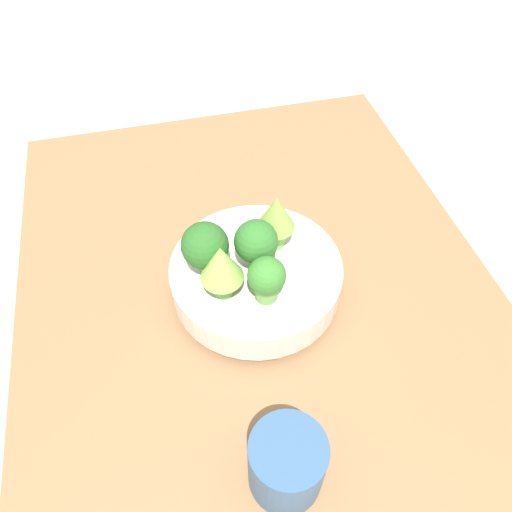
% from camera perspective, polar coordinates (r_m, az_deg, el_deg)
% --- Properties ---
extents(ground_plane, '(6.00, 6.00, 0.00)m').
position_cam_1_polar(ground_plane, '(0.76, 0.27, -5.50)').
color(ground_plane, silver).
extents(table, '(0.88, 0.68, 0.04)m').
position_cam_1_polar(table, '(0.74, 0.27, -4.59)').
color(table, olive).
rests_on(table, ground_plane).
extents(bowl, '(0.23, 0.23, 0.06)m').
position_cam_1_polar(bowl, '(0.69, 0.00, -2.45)').
color(bowl, silver).
rests_on(bowl, table).
extents(romanesco_piece_near, '(0.05, 0.05, 0.09)m').
position_cam_1_polar(romanesco_piece_near, '(0.66, 2.31, 4.57)').
color(romanesco_piece_near, '#7AB256').
rests_on(romanesco_piece_near, bowl).
extents(broccoli_floret_back, '(0.06, 0.06, 0.08)m').
position_cam_1_polar(broccoli_floret_back, '(0.63, -5.87, 1.21)').
color(broccoli_floret_back, '#609347').
rests_on(broccoli_floret_back, bowl).
extents(broccoli_floret_left, '(0.05, 0.05, 0.07)m').
position_cam_1_polar(broccoli_floret_left, '(0.61, 1.22, -2.53)').
color(broccoli_floret_left, '#609347').
rests_on(broccoli_floret_left, bowl).
extents(broccoli_floret_center, '(0.06, 0.06, 0.08)m').
position_cam_1_polar(broccoli_floret_center, '(0.64, 0.00, 1.59)').
color(broccoli_floret_center, '#6BA34C').
rests_on(broccoli_floret_center, bowl).
extents(romanesco_piece_far, '(0.05, 0.05, 0.09)m').
position_cam_1_polar(romanesco_piece_far, '(0.60, -3.98, -1.11)').
color(romanesco_piece_far, '#609347').
rests_on(romanesco_piece_far, bowl).
extents(cup, '(0.08, 0.08, 0.09)m').
position_cam_1_polar(cup, '(0.56, 3.52, -22.61)').
color(cup, '#33567F').
rests_on(cup, table).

